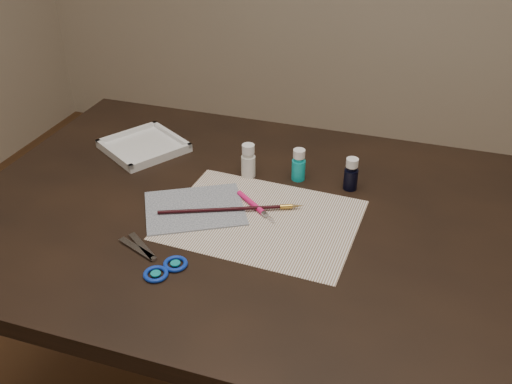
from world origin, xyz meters
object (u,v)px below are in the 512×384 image
(paint_bottle_white, at_px, (248,160))
(paint_bottle_cyan, at_px, (299,165))
(paper, at_px, (262,220))
(paint_bottle_navy, at_px, (351,174))
(canvas, at_px, (195,208))
(palette_tray, at_px, (144,146))
(scissors, at_px, (146,256))

(paint_bottle_white, height_order, paint_bottle_cyan, paint_bottle_white)
(paper, bearing_deg, paint_bottle_navy, 50.05)
(canvas, height_order, palette_tray, palette_tray)
(paint_bottle_cyan, bearing_deg, paint_bottle_white, -169.53)
(paper, distance_m, scissors, 0.26)
(paper, relative_size, paint_bottle_navy, 5.09)
(scissors, xyz_separation_m, palette_tray, (-0.22, 0.41, 0.01))
(canvas, bearing_deg, scissors, -96.63)
(paint_bottle_cyan, bearing_deg, paint_bottle_navy, -1.86)
(paint_bottle_navy, xyz_separation_m, palette_tray, (-0.55, 0.03, -0.03))
(paper, xyz_separation_m, paint_bottle_cyan, (0.03, 0.19, 0.04))
(canvas, bearing_deg, paper, 2.74)
(paint_bottle_navy, distance_m, palette_tray, 0.55)
(paper, distance_m, palette_tray, 0.45)
(paint_bottle_cyan, bearing_deg, paper, -99.07)
(paint_bottle_navy, xyz_separation_m, scissors, (-0.33, -0.38, -0.03))
(paper, relative_size, paint_bottle_cyan, 5.07)
(paint_bottle_white, relative_size, paint_bottle_navy, 1.06)
(canvas, bearing_deg, paint_bottle_white, 69.63)
(canvas, relative_size, palette_tray, 1.17)
(canvas, distance_m, scissors, 0.19)
(paint_bottle_white, bearing_deg, canvas, -110.37)
(paper, xyz_separation_m, scissors, (-0.17, -0.19, 0.00))
(paint_bottle_navy, height_order, palette_tray, paint_bottle_navy)
(canvas, xyz_separation_m, paint_bottle_navy, (0.31, 0.19, 0.04))
(paper, relative_size, paint_bottle_white, 4.79)
(paper, height_order, paint_bottle_cyan, paint_bottle_cyan)
(paper, xyz_separation_m, canvas, (-0.15, -0.01, 0.00))
(paper, relative_size, scissors, 2.18)
(paint_bottle_cyan, relative_size, palette_tray, 0.43)
(paint_bottle_white, xyz_separation_m, palette_tray, (-0.30, 0.04, -0.03))
(paper, bearing_deg, palette_tray, 151.63)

